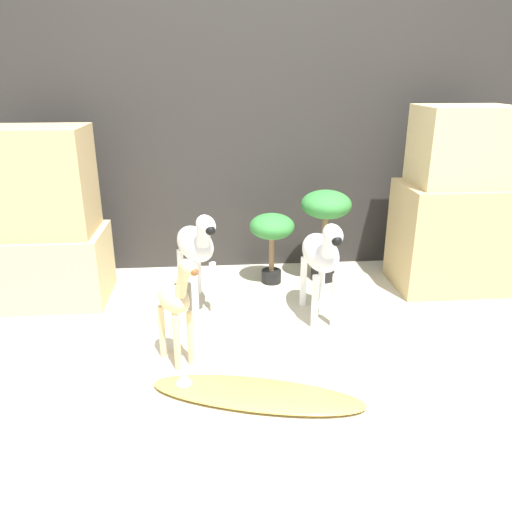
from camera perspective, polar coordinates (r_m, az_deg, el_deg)
ground_plane at (r=2.41m, az=1.72°, el=-13.14°), size 14.00×14.00×0.00m
wall_back at (r=3.43m, az=-0.82°, el=16.61°), size 6.40×0.08×2.20m
rock_pillar_left at (r=3.19m, az=-23.06°, el=3.48°), size 0.67×0.48×1.04m
rock_pillar_right at (r=3.36m, az=21.68°, el=5.06°), size 0.67×0.48×1.14m
zebra_right at (r=2.75m, az=7.52°, el=0.18°), size 0.20×0.52×0.61m
zebra_left at (r=2.89m, az=-6.81°, el=1.23°), size 0.31×0.52×0.61m
giraffe_figurine at (r=2.35m, az=-9.06°, el=-5.27°), size 0.25×0.30×0.57m
potted_palm_front at (r=3.22m, az=1.83°, el=2.81°), size 0.29×0.29×0.47m
potted_palm_back at (r=3.26m, az=7.98°, el=4.94°), size 0.33×0.33×0.61m
surfboard at (r=2.24m, az=-0.14°, el=-15.47°), size 0.97×0.48×0.08m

